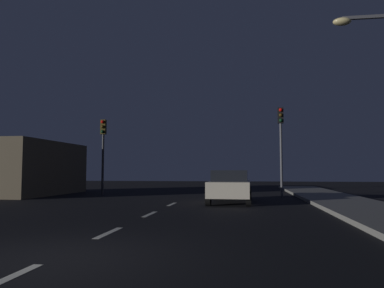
{
  "coord_description": "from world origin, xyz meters",
  "views": [
    {
      "loc": [
        3.18,
        -5.88,
        1.45
      ],
      "look_at": [
        0.43,
        13.4,
        2.86
      ],
      "focal_mm": 34.82,
      "sensor_mm": 36.0,
      "label": 1
    }
  ],
  "objects": [
    {
      "name": "lane_stripe_second",
      "position": [
        0.0,
        2.6,
        0.0
      ],
      "size": [
        0.16,
        1.6,
        0.01
      ],
      "primitive_type": "cube",
      "color": "silver",
      "rests_on": "ground_plane"
    },
    {
      "name": "traffic_signal_left",
      "position": [
        -5.39,
        15.73,
        3.23
      ],
      "size": [
        0.32,
        0.38,
        4.59
      ],
      "color": "#2D2D30",
      "rests_on": "ground_plane"
    },
    {
      "name": "lane_stripe_fourth",
      "position": [
        0.0,
        10.2,
        0.0
      ],
      "size": [
        0.16,
        1.6,
        0.01
      ],
      "primitive_type": "cube",
      "color": "silver",
      "rests_on": "ground_plane"
    },
    {
      "name": "lane_stripe_nearest",
      "position": [
        0.0,
        -1.2,
        0.0
      ],
      "size": [
        0.16,
        1.6,
        0.01
      ],
      "primitive_type": "cube",
      "color": "silver",
      "rests_on": "ground_plane"
    },
    {
      "name": "car_stopped_ahead",
      "position": [
        2.5,
        11.41,
        0.76
      ],
      "size": [
        1.96,
        4.61,
        1.48
      ],
      "color": "beige",
      "rests_on": "ground_plane"
    },
    {
      "name": "storefront_left",
      "position": [
        -10.46,
        15.41,
        1.62
      ],
      "size": [
        4.91,
        7.72,
        3.23
      ],
      "primitive_type": "cube",
      "color": "brown",
      "rests_on": "ground_plane"
    },
    {
      "name": "traffic_signal_right",
      "position": [
        5.22,
        15.73,
        3.55
      ],
      "size": [
        0.32,
        0.38,
        5.07
      ],
      "color": "#4C4C51",
      "rests_on": "ground_plane"
    },
    {
      "name": "ground_plane",
      "position": [
        0.0,
        7.0,
        0.0
      ],
      "size": [
        80.0,
        80.0,
        0.0
      ],
      "primitive_type": "plane",
      "color": "black"
    },
    {
      "name": "lane_stripe_third",
      "position": [
        0.0,
        6.4,
        0.0
      ],
      "size": [
        0.16,
        1.6,
        0.01
      ],
      "primitive_type": "cube",
      "color": "silver",
      "rests_on": "ground_plane"
    },
    {
      "name": "sidewalk_curb_right",
      "position": [
        7.5,
        7.0,
        0.07
      ],
      "size": [
        3.0,
        40.0,
        0.15
      ],
      "primitive_type": "cube",
      "color": "gray",
      "rests_on": "ground_plane"
    }
  ]
}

